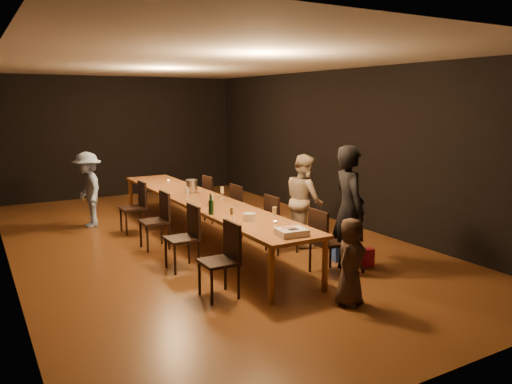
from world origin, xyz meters
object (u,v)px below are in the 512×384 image
chair_left_1 (182,238)px  woman_tan (304,199)px  woman_birthday (349,209)px  birthday_cake (292,232)px  chair_left_0 (219,261)px  champagne_bottle (211,204)px  chair_right_3 (216,198)px  chair_right_0 (329,241)px  chair_left_3 (133,207)px  plate_stack (249,217)px  table (202,201)px  chair_right_1 (282,223)px  chair_left_2 (154,221)px  child (351,261)px  man_blue (88,190)px  chair_right_2 (245,210)px  ice_bucket (192,186)px

chair_left_1 → woman_tan: 2.30m
woman_birthday → chair_left_1: bearing=72.7°
birthday_cake → chair_left_0: bearing=165.4°
woman_birthday → champagne_bottle: bearing=65.0°
birthday_cake → champagne_bottle: size_ratio=1.25×
chair_right_3 → woman_tan: 2.30m
chair_right_0 → chair_left_3: (-1.70, 3.60, 0.00)m
chair_left_0 → plate_stack: chair_left_0 is taller
chair_right_0 → champagne_bottle: (-1.22, 1.22, 0.44)m
table → plate_stack: bearing=-92.5°
chair_right_3 → table: bearing=-35.3°
plate_stack → chair_right_1: bearing=32.8°
chair_left_2 → chair_left_3: (0.00, 1.20, 0.00)m
chair_left_3 → plate_stack: (0.77, -3.00, 0.34)m
chair_right_3 → birthday_cake: size_ratio=2.36×
chair_left_1 → woman_tan: bearing=-85.1°
woman_birthday → child: woman_birthday is taller
table → woman_tan: (1.43, -1.01, 0.06)m
chair_left_2 → man_blue: (-0.61, 2.02, 0.26)m
chair_left_3 → plate_stack: 3.11m
chair_left_0 → chair_left_2: bearing=0.0°
chair_right_2 → chair_left_3: same height
chair_right_0 → chair_right_2: bearing=180.0°
woman_birthday → child: size_ratio=1.71×
chair_left_3 → child: child is taller
child → chair_left_2: bearing=85.6°
chair_left_0 → woman_birthday: woman_birthday is taller
chair_left_0 → woman_tan: bearing=-58.5°
chair_right_2 → woman_birthday: size_ratio=0.52×
chair_left_0 → plate_stack: 1.04m
child → woman_birthday: bearing=26.0°
chair_right_3 → ice_bucket: (-0.76, -0.55, 0.40)m
chair_left_3 → champagne_bottle: 2.47m
plate_stack → ice_bucket: 2.45m
chair_left_3 → child: 4.74m
chair_right_3 → child: child is taller
chair_left_0 → woman_birthday: size_ratio=0.52×
birthday_cake → chair_right_3: bearing=84.7°
child → birthday_cake: size_ratio=2.66×
table → chair_left_0: size_ratio=6.45×
table → chair_right_2: 0.88m
chair_right_0 → chair_left_2: (-1.70, 2.40, 0.00)m
chair_left_2 → man_blue: bearing=16.8°
chair_left_1 → birthday_cake: chair_left_1 is taller
chair_left_3 → woman_birthday: 4.19m
table → chair_left_2: bearing=180.0°
chair_right_2 → chair_left_0: 2.94m
chair_left_2 → birthday_cake: size_ratio=2.36×
table → chair_left_1: (-0.85, -1.20, -0.24)m
table → woman_birthday: size_ratio=3.34×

